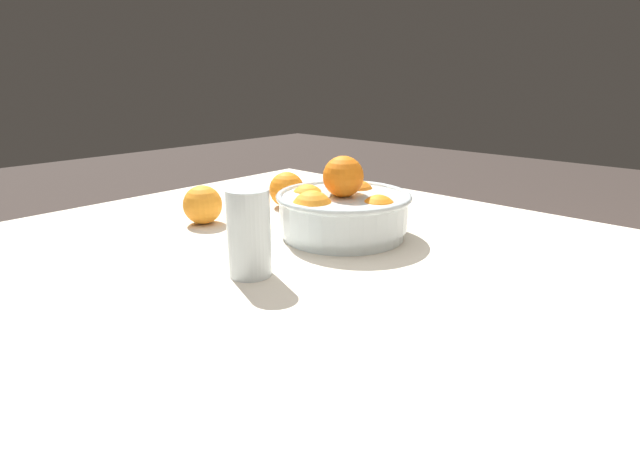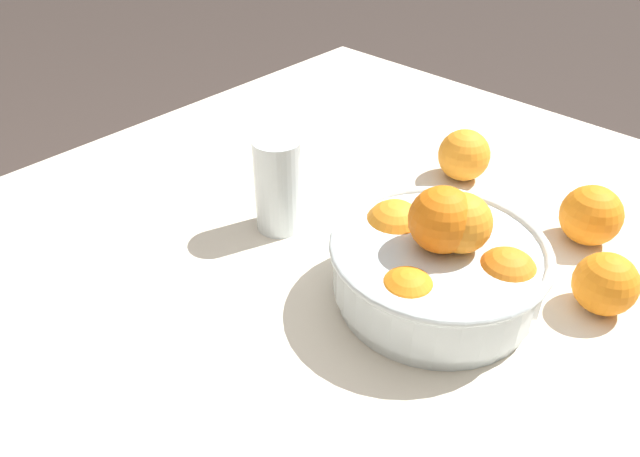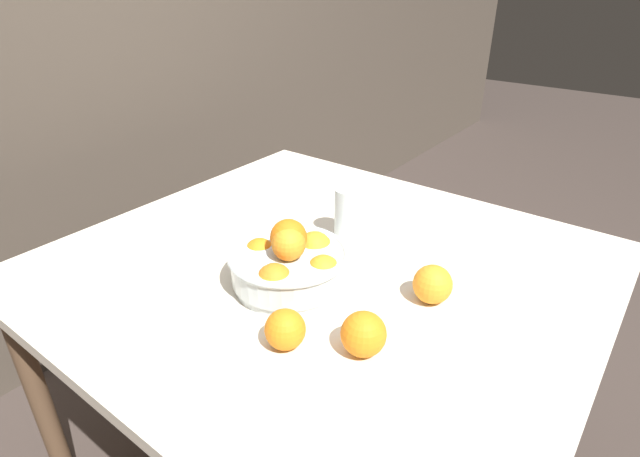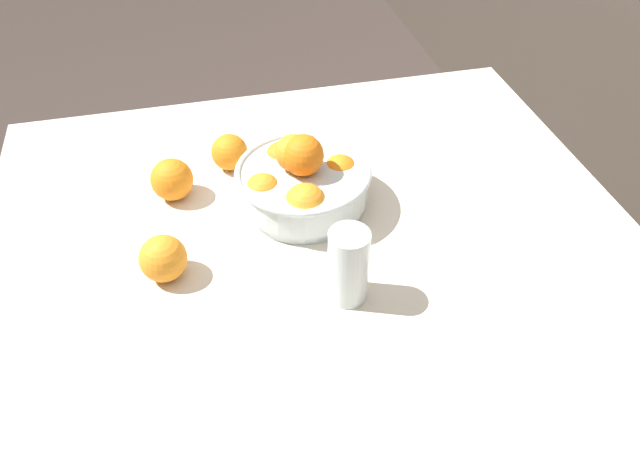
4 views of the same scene
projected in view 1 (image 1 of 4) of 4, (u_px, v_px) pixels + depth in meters
The scene contains 6 objects.
dining_table at pixel (300, 289), 0.89m from camera, with size 1.10×1.18×0.74m.
fruit_bowl at pixel (341, 208), 0.94m from camera, with size 0.25×0.25×0.15m.
juice_glass at pixel (249, 238), 0.75m from camera, with size 0.07×0.07×0.13m.
orange_loose_near_bowl at pixel (346, 194), 1.13m from camera, with size 0.07×0.07×0.07m, color orange.
orange_loose_front at pixel (287, 189), 1.16m from camera, with size 0.08×0.08×0.08m, color orange.
orange_loose_aside at pixel (203, 205), 1.02m from camera, with size 0.08×0.08×0.08m, color orange.
Camera 1 is at (0.58, 0.58, 1.03)m, focal length 28.00 mm.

